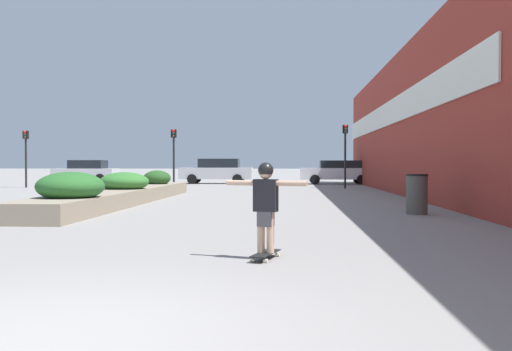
# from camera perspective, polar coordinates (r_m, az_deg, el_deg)

# --- Properties ---
(ground_plane) EXTENTS (300.00, 300.00, 0.00)m
(ground_plane) POSITION_cam_1_polar(r_m,az_deg,el_deg) (4.73, -19.72, -15.06)
(ground_plane) COLOR gray
(building_wall_right) EXTENTS (0.67, 43.12, 6.04)m
(building_wall_right) POSITION_cam_1_polar(r_m,az_deg,el_deg) (20.73, 17.00, 5.86)
(building_wall_right) COLOR maroon
(building_wall_right) RESTS_ON ground_plane
(planter_box) EXTENTS (1.73, 14.40, 1.12)m
(planter_box) POSITION_cam_1_polar(r_m,az_deg,el_deg) (19.23, -13.41, -1.63)
(planter_box) COLOR gray
(planter_box) RESTS_ON ground_plane
(skateboard) EXTENTS (0.41, 0.80, 0.09)m
(skateboard) POSITION_cam_1_polar(r_m,az_deg,el_deg) (7.93, 0.97, -7.88)
(skateboard) COLOR black
(skateboard) RESTS_ON ground_plane
(skateboarder) EXTENTS (1.14, 0.39, 1.25)m
(skateboarder) POSITION_cam_1_polar(r_m,az_deg,el_deg) (7.84, 0.98, -2.27)
(skateboarder) COLOR tan
(skateboarder) RESTS_ON skateboard
(trash_bin) EXTENTS (0.57, 0.57, 1.05)m
(trash_bin) POSITION_cam_1_polar(r_m,az_deg,el_deg) (15.46, 15.79, -1.79)
(trash_bin) COLOR #514C47
(trash_bin) RESTS_ON ground_plane
(car_leftmost) EXTENTS (4.78, 1.92, 1.65)m
(car_leftmost) POSITION_cam_1_polar(r_m,az_deg,el_deg) (37.92, -3.92, 0.48)
(car_leftmost) COLOR #BCBCC1
(car_leftmost) RESTS_ON ground_plane
(car_center_left) EXTENTS (4.76, 1.85, 1.53)m
(car_center_left) POSITION_cam_1_polar(r_m,az_deg,el_deg) (37.41, 8.19, 0.38)
(car_center_left) COLOR silver
(car_center_left) RESTS_ON ground_plane
(car_center_right) EXTENTS (4.52, 1.98, 1.53)m
(car_center_right) POSITION_cam_1_polar(r_m,az_deg,el_deg) (37.11, 18.89, 0.32)
(car_center_right) COLOR slate
(car_center_right) RESTS_ON ground_plane
(car_rightmost) EXTENTS (4.13, 1.86, 1.56)m
(car_rightmost) POSITION_cam_1_polar(r_m,az_deg,el_deg) (39.83, -16.62, 0.40)
(car_rightmost) COLOR #BCBCC1
(car_rightmost) RESTS_ON ground_plane
(traffic_light_left) EXTENTS (0.28, 0.30, 3.17)m
(traffic_light_left) POSITION_cam_1_polar(r_m,az_deg,el_deg) (30.91, -8.24, 2.77)
(traffic_light_left) COLOR black
(traffic_light_left) RESTS_ON ground_plane
(traffic_light_right) EXTENTS (0.28, 0.30, 3.39)m
(traffic_light_right) POSITION_cam_1_polar(r_m,az_deg,el_deg) (30.77, 8.91, 3.03)
(traffic_light_right) COLOR black
(traffic_light_right) RESTS_ON ground_plane
(traffic_light_far_left) EXTENTS (0.28, 0.30, 3.15)m
(traffic_light_far_left) POSITION_cam_1_polar(r_m,az_deg,el_deg) (34.04, -22.04, 2.53)
(traffic_light_far_left) COLOR black
(traffic_light_far_left) RESTS_ON ground_plane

